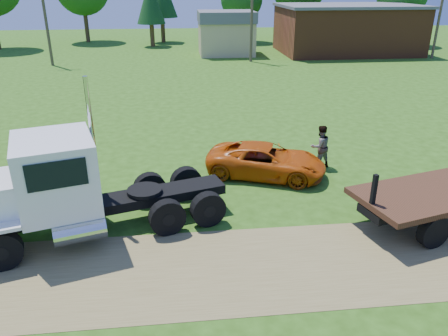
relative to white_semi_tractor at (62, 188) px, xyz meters
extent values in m
plane|color=#274A10|center=(5.61, -2.39, -1.74)|extent=(140.00, 140.00, 0.00)
cube|color=brown|center=(5.61, -2.39, -1.74)|extent=(120.00, 4.20, 0.01)
cube|color=black|center=(1.23, 0.40, -0.86)|extent=(8.28, 3.38, 0.33)
cylinder|color=black|center=(-1.52, -1.66, -1.13)|extent=(1.28, 0.72, 1.22)
cylinder|color=black|center=(-1.52, -1.66, -1.13)|extent=(0.53, 0.52, 0.43)
cylinder|color=black|center=(-2.19, 0.62, -1.13)|extent=(1.28, 0.72, 1.22)
cylinder|color=black|center=(-2.19, 0.62, -1.13)|extent=(0.53, 0.52, 0.43)
cylinder|color=black|center=(3.27, -0.24, -1.13)|extent=(1.28, 0.72, 1.22)
cylinder|color=black|center=(3.27, -0.24, -1.13)|extent=(0.53, 0.52, 0.43)
cylinder|color=black|center=(2.60, 2.04, -1.13)|extent=(1.28, 0.72, 1.22)
cylinder|color=black|center=(2.60, 2.04, -1.13)|extent=(0.53, 0.52, 0.43)
cylinder|color=black|center=(4.66, 0.17, -1.13)|extent=(1.28, 0.72, 1.22)
cylinder|color=black|center=(4.66, 0.17, -1.13)|extent=(0.53, 0.52, 0.43)
cylinder|color=black|center=(3.98, 2.45, -1.13)|extent=(1.28, 0.72, 1.22)
cylinder|color=black|center=(3.98, 2.45, -1.13)|extent=(0.53, 0.52, 0.43)
cube|color=silver|center=(-0.10, 0.00, 0.53)|extent=(2.99, 3.22, 2.33)
cube|color=black|center=(-1.19, -0.32, 1.03)|extent=(0.68, 2.14, 0.94)
cube|color=black|center=(0.28, -1.29, 1.03)|extent=(1.61, 0.52, 0.83)
cube|color=black|center=(-0.48, 1.29, 1.03)|extent=(1.61, 0.52, 0.83)
cube|color=silver|center=(-2.19, 0.62, -0.41)|extent=(1.42, 0.86, 0.11)
cylinder|color=silver|center=(0.64, -1.11, -0.97)|extent=(1.68, 1.08, 0.67)
cylinder|color=silver|center=(0.95, 0.95, 0.81)|extent=(0.19, 0.19, 5.11)
cylinder|color=black|center=(2.51, 0.77, -0.60)|extent=(1.52, 1.52, 0.13)
imported|color=#C04B09|center=(7.48, 4.04, -1.04)|extent=(5.55, 3.94, 1.41)
cylinder|color=black|center=(11.64, -1.95, -1.19)|extent=(1.16, 0.61, 1.11)
cylinder|color=black|center=(11.04, 0.31, -1.19)|extent=(1.16, 0.61, 1.11)
cube|color=black|center=(9.83, -1.22, -0.02)|extent=(0.16, 0.16, 1.11)
imported|color=#999999|center=(10.06, 4.74, -0.76)|extent=(1.11, 0.96, 1.96)
cube|color=brown|center=(23.61, 37.61, 0.76)|extent=(15.00, 10.00, 5.00)
cube|color=#59595E|center=(23.61, 37.61, 3.41)|extent=(15.40, 10.40, 0.30)
cube|color=tan|center=(9.61, 37.61, 0.06)|extent=(6.00, 5.00, 3.60)
cube|color=#59595E|center=(9.61, 37.61, 2.36)|extent=(6.20, 5.40, 1.20)
cylinder|color=#4C382B|center=(-8.39, 32.61, 2.76)|extent=(0.28, 0.28, 9.00)
cylinder|color=#4C382B|center=(11.61, 32.61, 2.76)|extent=(0.28, 0.28, 9.00)
cylinder|color=#4C382B|center=(31.61, 32.61, 2.76)|extent=(0.28, 0.28, 9.00)
cylinder|color=#3B2218|center=(-7.99, 50.71, 0.11)|extent=(0.56, 0.56, 3.70)
cylinder|color=#3B2218|center=(2.32, 49.04, -0.10)|extent=(0.56, 0.56, 3.29)
cylinder|color=#3B2218|center=(12.90, 48.32, -0.26)|extent=(0.56, 0.56, 2.96)
cylinder|color=#3B2218|center=(20.61, 48.37, 0.14)|extent=(0.56, 0.56, 3.78)
cylinder|color=#3B2218|center=(32.61, 43.25, -0.10)|extent=(0.56, 0.56, 3.30)
cylinder|color=#3B2218|center=(1.02, 45.26, -0.34)|extent=(0.56, 0.56, 2.81)
cone|color=#0F3419|center=(1.02, 45.26, 3.64)|extent=(3.54, 3.54, 5.22)
camera|label=1|loc=(3.76, -12.99, 6.11)|focal=35.00mm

